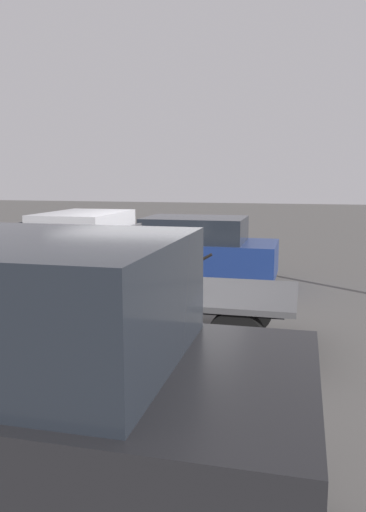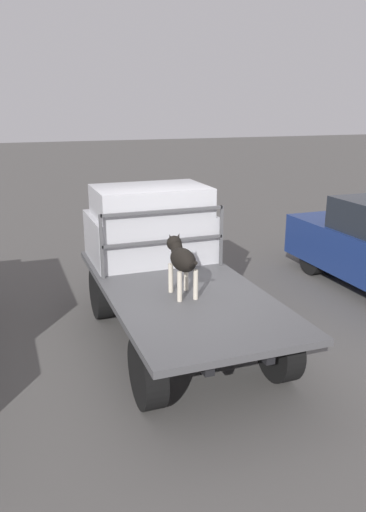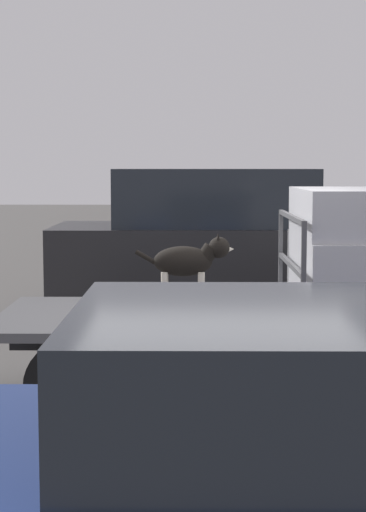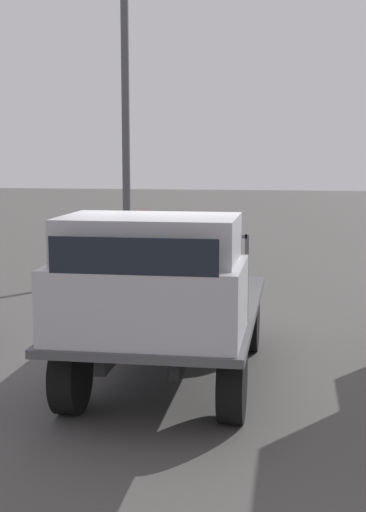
% 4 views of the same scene
% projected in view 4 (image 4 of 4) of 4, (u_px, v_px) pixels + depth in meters
% --- Properties ---
extents(ground_plane, '(80.00, 80.00, 0.00)m').
position_uv_depth(ground_plane, '(172.00, 377.00, 8.12)').
color(ground_plane, '#514F4C').
extents(flatbed_truck, '(4.02, 1.90, 0.84)m').
position_uv_depth(flatbed_truck, '(172.00, 325.00, 8.03)').
color(flatbed_truck, black).
rests_on(flatbed_truck, ground).
extents(truck_cab, '(1.29, 1.78, 1.12)m').
position_uv_depth(truck_cab, '(149.00, 279.00, 6.67)').
color(truck_cab, '#B7B7BC').
rests_on(truck_cab, flatbed_truck).
extents(truck_headboard, '(0.04, 1.78, 0.89)m').
position_uv_depth(truck_headboard, '(162.00, 262.00, 7.33)').
color(truck_headboard, '#4C4C4F').
rests_on(truck_headboard, flatbed_truck).
extents(dog, '(0.89, 0.27, 0.72)m').
position_uv_depth(dog, '(182.00, 261.00, 8.21)').
color(dog, beige).
rests_on(dog, flatbed_truck).
extents(light_pole_near, '(0.38, 0.38, 7.65)m').
position_uv_depth(light_pole_near, '(125.00, 50.00, 13.94)').
color(light_pole_near, '#4C4C51').
rests_on(light_pole_near, ground).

